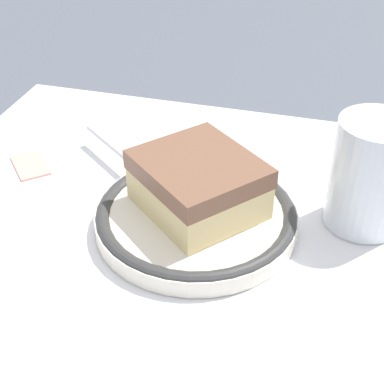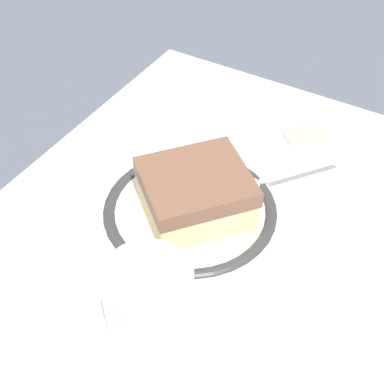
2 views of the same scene
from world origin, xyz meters
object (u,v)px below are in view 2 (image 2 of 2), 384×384
(spoon, at_px, (268,179))
(sugar_packet, at_px, (306,133))
(cake_slice, at_px, (196,194))
(cup, at_px, (151,319))
(plate, at_px, (192,210))

(spoon, height_order, sugar_packet, spoon)
(cake_slice, height_order, cup, cup)
(cake_slice, bearing_deg, spoon, 149.48)
(cake_slice, bearing_deg, plate, -122.11)
(cup, relative_size, sugar_packet, 1.96)
(cake_slice, relative_size, sugar_packet, 2.64)
(spoon, distance_m, cup, 0.21)
(plate, relative_size, cup, 1.78)
(cup, bearing_deg, plate, -161.85)
(spoon, xyz_separation_m, sugar_packet, (-0.11, -0.00, -0.02))
(plate, bearing_deg, cup, 18.15)
(plate, distance_m, spoon, 0.09)
(cake_slice, distance_m, cup, 0.14)
(cup, bearing_deg, sugar_packet, 179.62)
(plate, distance_m, cup, 0.15)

